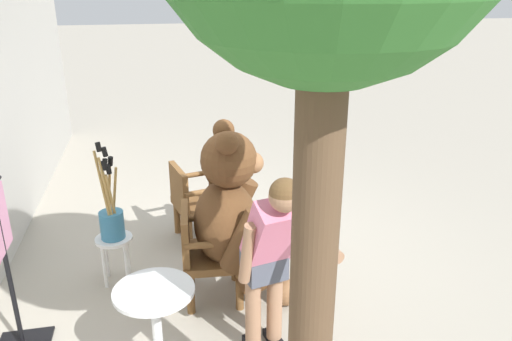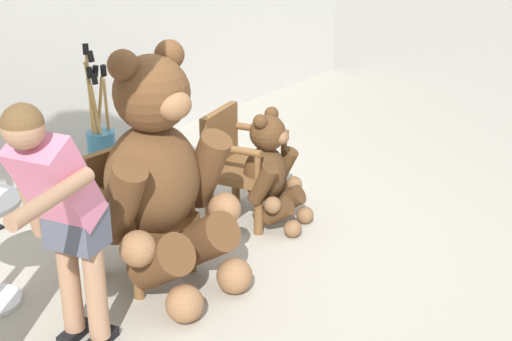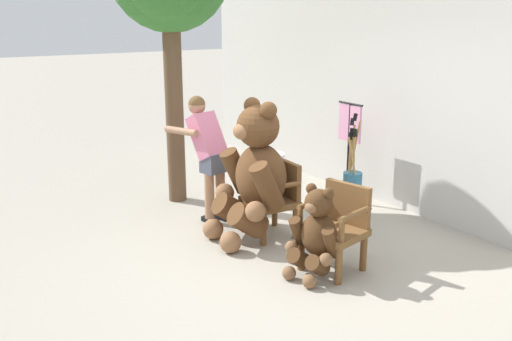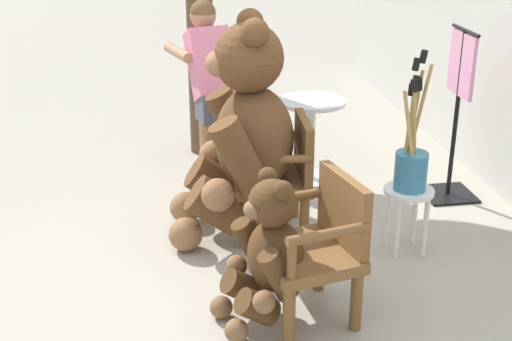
{
  "view_description": "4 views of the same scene",
  "coord_description": "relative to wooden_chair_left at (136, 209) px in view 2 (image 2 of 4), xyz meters",
  "views": [
    {
      "loc": [
        -4.39,
        0.76,
        2.69
      ],
      "look_at": [
        0.13,
        -0.17,
        0.92
      ],
      "focal_mm": 35.0,
      "sensor_mm": 36.0,
      "label": 1
    },
    {
      "loc": [
        -3.45,
        -2.83,
        2.5
      ],
      "look_at": [
        0.1,
        -0.09,
        0.66
      ],
      "focal_mm": 50.0,
      "sensor_mm": 36.0,
      "label": 2
    },
    {
      "loc": [
        4.53,
        -3.16,
        2.52
      ],
      "look_at": [
        -0.21,
        -0.05,
        0.92
      ],
      "focal_mm": 40.0,
      "sensor_mm": 36.0,
      "label": 3
    },
    {
      "loc": [
        4.05,
        -0.51,
        2.4
      ],
      "look_at": [
        -0.01,
        0.16,
        0.71
      ],
      "focal_mm": 50.0,
      "sensor_mm": 36.0,
      "label": 4
    }
  ],
  "objects": [
    {
      "name": "white_stool",
      "position": [
        0.42,
        0.81,
        -0.11
      ],
      "size": [
        0.34,
        0.34,
        0.46
      ],
      "color": "white",
      "rests_on": "ground"
    },
    {
      "name": "person_visitor",
      "position": [
        -0.87,
        -0.38,
        0.45
      ],
      "size": [
        0.75,
        0.6,
        1.53
      ],
      "color": "black",
      "rests_on": "ground"
    },
    {
      "name": "teddy_bear_small",
      "position": [
        1.12,
        -0.29,
        -0.01
      ],
      "size": [
        0.57,
        0.57,
        0.92
      ],
      "color": "#4C3019",
      "rests_on": "ground"
    },
    {
      "name": "wooden_chair_right",
      "position": [
        1.09,
        -0.0,
        0.0
      ],
      "size": [
        0.66,
        0.63,
        0.86
      ],
      "color": "brown",
      "rests_on": "ground"
    },
    {
      "name": "teddy_bear_large",
      "position": [
        -0.01,
        -0.27,
        0.32
      ],
      "size": [
        0.96,
        0.93,
        1.6
      ],
      "color": "brown",
      "rests_on": "ground"
    },
    {
      "name": "ground_plane",
      "position": [
        0.55,
        -0.42,
        -0.46
      ],
      "size": [
        60.0,
        60.0,
        0.0
      ],
      "primitive_type": "plane",
      "color": "#A8A091"
    },
    {
      "name": "back_wall",
      "position": [
        0.55,
        1.98,
        0.94
      ],
      "size": [
        10.0,
        0.16,
        2.8
      ],
      "primitive_type": "cube",
      "color": "beige",
      "rests_on": "ground"
    },
    {
      "name": "wooden_chair_left",
      "position": [
        0.0,
        0.0,
        0.0
      ],
      "size": [
        0.6,
        0.56,
        0.86
      ],
      "color": "brown",
      "rests_on": "ground"
    },
    {
      "name": "brush_bucket",
      "position": [
        0.42,
        0.81,
        0.21
      ],
      "size": [
        0.22,
        0.22,
        0.94
      ],
      "color": "teal",
      "rests_on": "white_stool"
    }
  ]
}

